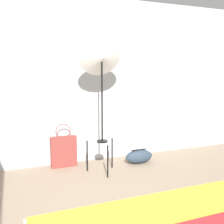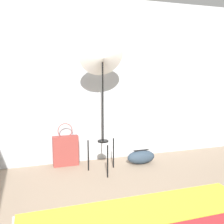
# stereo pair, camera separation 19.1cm
# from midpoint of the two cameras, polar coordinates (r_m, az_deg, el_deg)

# --- Properties ---
(wall_back) EXTENTS (8.00, 0.05, 2.60)m
(wall_back) POSITION_cam_midpoint_polar(r_m,az_deg,el_deg) (4.13, -12.17, 6.47)
(wall_back) COLOR #B7BCC1
(wall_back) RESTS_ON ground_plane
(photo_umbrella) EXTENTS (0.65, 0.44, 1.99)m
(photo_umbrella) POSITION_cam_midpoint_polar(r_m,az_deg,el_deg) (3.67, -3.76, 11.65)
(photo_umbrella) COLOR black
(photo_umbrella) RESTS_ON ground_plane
(tote_bag) EXTENTS (0.39, 0.11, 0.67)m
(tote_bag) POSITION_cam_midpoint_polar(r_m,az_deg,el_deg) (4.15, -11.80, -8.34)
(tote_bag) COLOR brown
(tote_bag) RESTS_ON ground_plane
(duffel_bag) EXTENTS (0.45, 0.22, 0.22)m
(duffel_bag) POSITION_cam_midpoint_polar(r_m,az_deg,el_deg) (4.26, 4.60, -9.64)
(duffel_bag) COLOR #2D3D4C
(duffel_bag) RESTS_ON ground_plane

